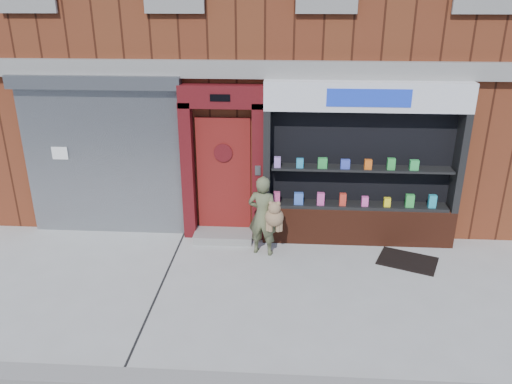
{
  "coord_description": "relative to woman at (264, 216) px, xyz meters",
  "views": [
    {
      "loc": [
        0.41,
        -6.74,
        4.35
      ],
      "look_at": [
        -0.09,
        1.0,
        1.26
      ],
      "focal_mm": 35.0,
      "sensor_mm": 36.0,
      "label": 1
    }
  ],
  "objects": [
    {
      "name": "ground",
      "position": [
        -0.05,
        -1.19,
        -0.74
      ],
      "size": [
        80.0,
        80.0,
        0.0
      ],
      "primitive_type": "plane",
      "color": "#9E9E99",
      "rests_on": "ground"
    },
    {
      "name": "woman",
      "position": [
        0.0,
        0.0,
        0.0
      ],
      "size": [
        0.67,
        0.55,
        1.47
      ],
      "color": "#59603F",
      "rests_on": "ground"
    },
    {
      "name": "pharmacy_bay",
      "position": [
        1.7,
        0.62,
        0.63
      ],
      "size": [
        3.5,
        0.41,
        3.0
      ],
      "color": "#522213",
      "rests_on": "ground"
    },
    {
      "name": "building",
      "position": [
        -0.05,
        4.8,
        3.26
      ],
      "size": [
        12.0,
        8.16,
        8.0
      ],
      "color": "#602815",
      "rests_on": "ground"
    },
    {
      "name": "shutter_bay",
      "position": [
        -3.05,
        0.73,
        0.97
      ],
      "size": [
        3.1,
        0.3,
        3.04
      ],
      "color": "gray",
      "rests_on": "ground"
    },
    {
      "name": "doormat",
      "position": [
        2.51,
        -0.13,
        -0.73
      ],
      "size": [
        1.15,
        0.99,
        0.02
      ],
      "primitive_type": "cube",
      "rotation": [
        0.0,
        0.0,
        -0.39
      ],
      "color": "black",
      "rests_on": "ground"
    },
    {
      "name": "red_door_bay",
      "position": [
        -0.8,
        0.67,
        0.71
      ],
      "size": [
        1.52,
        0.58,
        2.9
      ],
      "color": "#4A0C10",
      "rests_on": "ground"
    }
  ]
}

